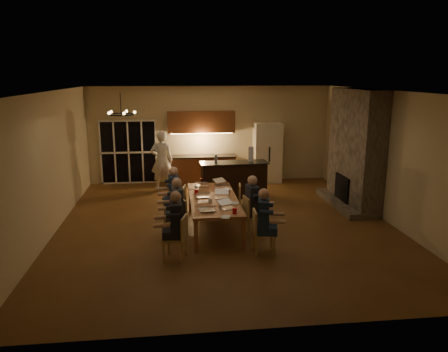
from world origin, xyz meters
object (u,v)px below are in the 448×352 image
Objects in this scene: person_right_mid at (252,205)px; laptop_a at (207,206)px; redcup_mid at (196,192)px; bar_island at (234,180)px; mug_back at (196,188)px; laptop_b at (228,204)px; plate_far at (227,189)px; plate_near at (233,203)px; bar_bottle at (216,159)px; person_left_far at (174,194)px; refrigerator at (267,153)px; dining_table at (213,213)px; chair_left_mid at (175,219)px; person_left_mid at (177,208)px; can_right at (229,191)px; redcup_near at (235,211)px; can_silver at (220,205)px; can_cola at (202,181)px; chair_right_near at (264,231)px; chair_right_mid at (254,215)px; laptop_c at (202,193)px; chandelier at (121,114)px; standing_person at (162,161)px; bar_blender at (251,154)px; laptop_f at (222,182)px; mug_front at (210,201)px; chair_left_near at (175,238)px; mug_mid at (217,190)px; chair_left_far at (177,203)px; plate_left at (203,209)px; laptop_d at (222,193)px; person_right_near at (263,222)px; chair_right_far at (248,202)px; laptop_e at (202,182)px.

person_right_mid is 1.17m from laptop_a.
laptop_a reaches higher than redcup_mid.
mug_back is (-1.20, -1.72, 0.26)m from bar_island.
plate_far is at bearing 55.60° from laptop_b.
bar_bottle reaches higher than plate_near.
person_left_far reaches higher than plate_near.
refrigerator is 2.36m from bar_island.
person_left_far reaches higher than mug_back.
dining_table is 1.16m from person_left_far.
chair_left_mid is at bearing -122.52° from refrigerator.
plate_near is (1.25, 0.01, 0.07)m from person_left_mid.
bar_island is 2.28m from can_right.
dining_table is 24.27× the size of redcup_mid.
laptop_a is 0.61m from redcup_near.
redcup_mid is 1.23m from can_silver.
bar_bottle is at bearing 1.77° from person_right_mid.
person_left_far reaches higher than can_cola.
chair_right_near is at bearing -28.11° from redcup_near.
can_silver and can_cola have the same top height.
chair_right_mid is 2.78× the size of laptop_c.
refrigerator is at bearing 67.26° from can_silver.
chair_right_near is 3.87m from chandelier.
bar_blender is at bearing 155.75° from standing_person.
standing_person is 4.65m from can_silver.
laptop_f is (1.17, 1.63, 0.17)m from person_left_mid.
refrigerator is at bearing 50.73° from can_cola.
mug_front reaches higher than plate_far.
person_right_mid is at bearing -62.31° from can_right.
laptop_c reaches higher than chair_left_near.
mug_mid is at bearing 115.44° from chair_left_mid.
person_right_mid reaches higher than mug_mid.
chair_left_far is 1.36m from mug_front.
chair_right_mid is at bearing -99.69° from laptop_f.
plate_near is at bearing -90.42° from can_right.
mug_mid is 0.41× the size of plate_left.
bar_bottle is at bearing 81.81° from mug_front.
mug_back is at bearing 154.92° from person_left_mid.
chair_right_mid is 0.93m from laptop_d.
person_right_near is 5.42× the size of plate_near.
mug_mid is (-2.10, -3.87, -0.20)m from refrigerator.
plate_left is at bearing -113.99° from plate_far.
chair_right_far is at bearing 43.91° from mug_front.
standing_person is 2.77m from laptop_e.
standing_person is at bearing -77.73° from laptop_c.
laptop_d is at bearing 109.61° from standing_person.
can_cola is (0.67, 1.96, 0.12)m from person_left_mid.
standing_person reaches higher than mug_mid.
chair_right_near reaches higher than redcup_mid.
laptop_a is 1.79m from mug_back.
chair_right_far is 1.24m from plate_near.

